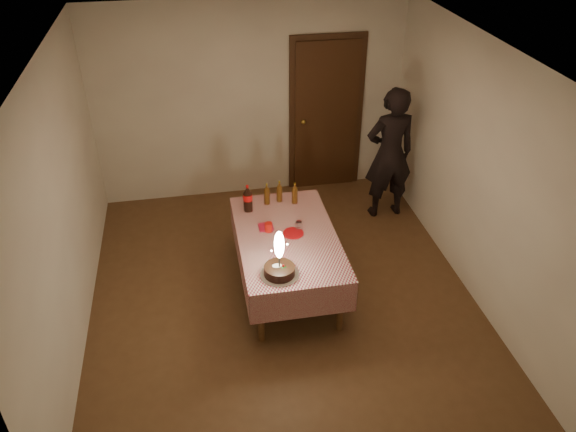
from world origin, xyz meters
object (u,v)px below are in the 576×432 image
object	(u,v)px
cola_bottle	(248,198)
amber_bottle_left	(267,194)
red_plate	(293,233)
birthday_cake	(279,265)
red_cup	(268,227)
amber_bottle_mid	(279,192)
clear_cup	(299,225)
dining_table	(287,243)
photographer	(390,154)
amber_bottle_right	(295,194)

from	to	relation	value
cola_bottle	amber_bottle_left	bearing A→B (deg)	24.42
red_plate	cola_bottle	distance (m)	0.68
birthday_cake	amber_bottle_left	distance (m)	1.27
red_cup	amber_bottle_left	world-z (taller)	amber_bottle_left
cola_bottle	amber_bottle_left	xyz separation A→B (m)	(0.23, 0.10, -0.03)
birthday_cake	amber_bottle_mid	bearing A→B (deg)	80.18
red_plate	clear_cup	distance (m)	0.11
clear_cup	amber_bottle_left	world-z (taller)	amber_bottle_left
dining_table	photographer	xyz separation A→B (m)	(1.52, 1.24, 0.28)
red_plate	amber_bottle_left	distance (m)	0.67
clear_cup	birthday_cake	bearing A→B (deg)	-114.81
red_cup	amber_bottle_left	bearing A→B (deg)	82.78
amber_bottle_mid	photographer	size ratio (longest dim) A/B	0.15
red_cup	amber_bottle_mid	world-z (taller)	amber_bottle_mid
red_plate	photographer	distance (m)	1.90
dining_table	clear_cup	world-z (taller)	clear_cup
amber_bottle_left	amber_bottle_mid	bearing A→B (deg)	11.77
clear_cup	amber_bottle_left	xyz separation A→B (m)	(-0.25, 0.56, 0.07)
cola_bottle	photographer	bearing A→B (deg)	20.12
red_cup	photographer	bearing A→B (deg)	33.43
amber_bottle_right	photographer	xyz separation A→B (m)	(1.32, 0.62, 0.07)
dining_table	amber_bottle_left	xyz separation A→B (m)	(-0.11, 0.66, 0.21)
red_plate	clear_cup	world-z (taller)	clear_cup
amber_bottle_left	amber_bottle_mid	world-z (taller)	same
cola_bottle	red_plate	bearing A→B (deg)	-52.61
clear_cup	photographer	world-z (taller)	photographer
dining_table	red_plate	xyz separation A→B (m)	(0.07, 0.03, 0.10)
red_plate	amber_bottle_left	size ratio (longest dim) A/B	0.86
cola_bottle	photographer	distance (m)	1.97
cola_bottle	amber_bottle_left	distance (m)	0.25
birthday_cake	amber_bottle_mid	world-z (taller)	birthday_cake
dining_table	red_plate	bearing A→B (deg)	21.76
dining_table	photographer	world-z (taller)	photographer
red_plate	amber_bottle_mid	size ratio (longest dim) A/B	0.86
birthday_cake	clear_cup	bearing A→B (deg)	65.19
clear_cup	amber_bottle_mid	world-z (taller)	amber_bottle_mid
amber_bottle_left	dining_table	bearing A→B (deg)	-80.73
dining_table	birthday_cake	world-z (taller)	birthday_cake
dining_table	amber_bottle_left	size ratio (longest dim) A/B	6.75
amber_bottle_right	amber_bottle_mid	distance (m)	0.18
birthday_cake	cola_bottle	distance (m)	1.18
cola_bottle	red_cup	bearing A→B (deg)	-70.37
amber_bottle_right	red_cup	bearing A→B (deg)	-126.85
amber_bottle_right	red_plate	bearing A→B (deg)	-102.50
dining_table	photographer	size ratio (longest dim) A/B	1.00
red_cup	clear_cup	size ratio (longest dim) A/B	1.11
birthday_cake	amber_bottle_right	xyz separation A→B (m)	(0.39, 1.23, 0.01)
clear_cup	amber_bottle_mid	bearing A→B (deg)	99.67
clear_cup	cola_bottle	xyz separation A→B (m)	(-0.47, 0.46, 0.11)
birthday_cake	red_plate	xyz separation A→B (m)	(0.26, 0.64, -0.11)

